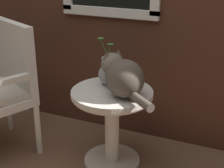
% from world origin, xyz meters
% --- Properties ---
extents(wicker_side_table, '(0.56, 0.56, 0.57)m').
position_xyz_m(wicker_side_table, '(0.26, 0.23, 0.40)').
color(wicker_side_table, silver).
rests_on(wicker_side_table, ground_plane).
extents(wicker_chair, '(0.70, 0.67, 0.99)m').
position_xyz_m(wicker_chair, '(-0.58, 0.09, 0.54)').
color(wicker_chair, silver).
rests_on(wicker_chair, ground_plane).
extents(cat, '(0.47, 0.42, 0.27)m').
position_xyz_m(cat, '(0.35, 0.20, 0.71)').
color(cat, brown).
rests_on(cat, wicker_side_table).
extents(pewter_vase_with_ivy, '(0.14, 0.14, 0.34)m').
position_xyz_m(pewter_vase_with_ivy, '(0.20, 0.31, 0.68)').
color(pewter_vase_with_ivy, '#99999E').
rests_on(pewter_vase_with_ivy, wicker_side_table).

